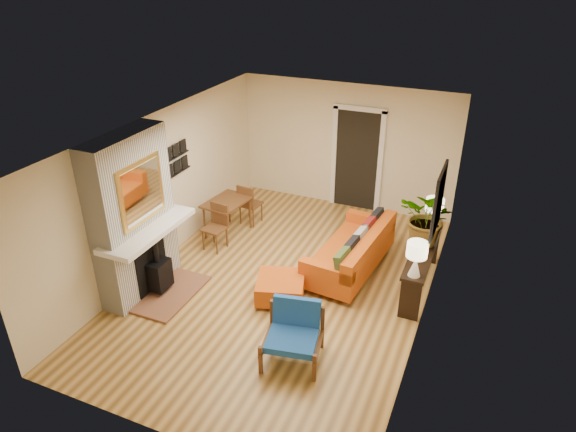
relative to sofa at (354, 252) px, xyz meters
name	(u,v)px	position (x,y,z in m)	size (l,w,h in m)	color
room_shell	(367,164)	(-0.34, 1.80, 0.88)	(6.50, 6.50, 6.50)	tan
fireplace	(136,220)	(-2.95, -1.83, 0.88)	(1.09, 1.68, 2.60)	white
sofa	(354,252)	(0.00, 0.00, 0.00)	(1.10, 2.17, 0.82)	silver
ottoman	(281,287)	(-0.82, -1.24, -0.15)	(0.91, 0.91, 0.37)	silver
blue_chair	(294,329)	(-0.15, -2.31, 0.06)	(0.88, 0.86, 0.78)	brown
dining_table	(230,208)	(-2.53, 0.29, 0.19)	(0.79, 1.59, 0.84)	brown
console_table	(422,258)	(1.12, -0.10, 0.22)	(0.34, 1.85, 0.72)	black
lamp_near	(416,255)	(1.12, -0.87, 0.70)	(0.30, 0.30, 0.54)	white
lamp_far	(434,210)	(1.12, 0.68, 0.70)	(0.30, 0.30, 0.54)	white
houseplant	(428,218)	(1.11, 0.09, 0.82)	(0.83, 0.72, 0.92)	#1E5919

